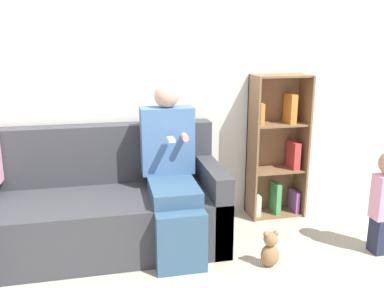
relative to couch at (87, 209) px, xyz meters
The scene contains 6 objects.
ground_plane 0.63m from the couch, 76.67° to the right, with size 14.00×14.00×0.00m, color #B2A893.
back_wall 1.07m from the couch, 74.27° to the left, with size 10.00×0.06×2.55m.
couch is the anchor object (origin of this frame).
adult_seated 0.75m from the couch, 10.19° to the right, with size 0.42×0.76×1.29m.
bookshelf 1.78m from the couch, ahead, with size 0.51×0.28×1.32m.
teddy_bear 1.45m from the couch, 24.60° to the right, with size 0.14×0.11×0.28m.
Camera 1 is at (0.06, -2.57, 1.62)m, focal length 38.00 mm.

